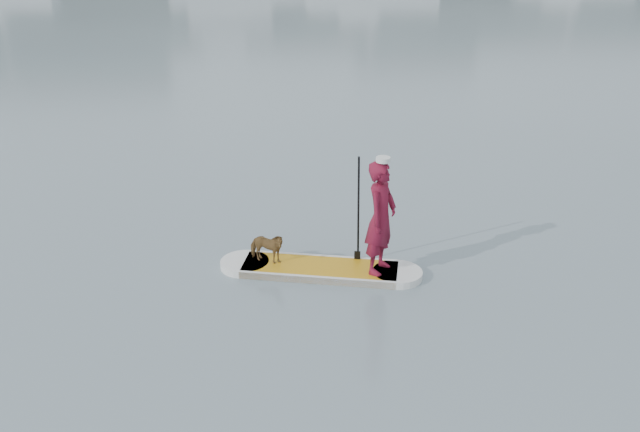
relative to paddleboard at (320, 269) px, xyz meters
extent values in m
plane|color=slate|center=(-2.64, -3.17, -0.06)|extent=(140.00, 140.00, 0.00)
cube|color=#CA8C13|center=(0.00, 0.00, 0.00)|extent=(2.62, 1.47, 0.12)
cylinder|color=silver|center=(-1.20, 0.35, 0.00)|extent=(0.80, 0.80, 0.12)
cylinder|color=silver|center=(1.20, -0.35, 0.00)|extent=(0.80, 0.80, 0.12)
cube|color=silver|center=(0.10, 0.36, 0.00)|extent=(2.42, 0.76, 0.12)
cube|color=silver|center=(-0.10, -0.36, 0.00)|extent=(2.42, 0.76, 0.12)
imported|color=maroon|center=(0.91, -0.27, 0.97)|extent=(0.74, 0.80, 1.83)
cylinder|color=silver|center=(0.91, -0.27, 1.92)|extent=(0.22, 0.22, 0.07)
imported|color=brown|center=(-0.84, 0.25, 0.33)|extent=(0.70, 0.56, 0.54)
cylinder|color=black|center=(0.64, 0.15, 0.94)|extent=(0.12, 0.30, 1.89)
cube|color=black|center=(0.64, 0.15, 0.04)|extent=(0.10, 0.05, 0.32)
camera|label=1|loc=(-1.42, -10.09, 5.46)|focal=40.00mm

